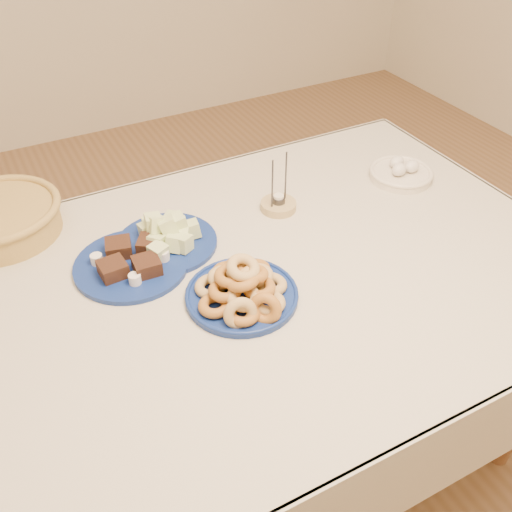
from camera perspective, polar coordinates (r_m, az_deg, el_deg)
name	(u,v)px	position (r m, az deg, el deg)	size (l,w,h in m)	color
ground	(249,450)	(1.97, -0.72, -18.82)	(5.00, 5.00, 0.00)	brown
dining_table	(247,308)	(1.47, -0.91, -5.20)	(1.71, 1.11, 0.75)	brown
donut_platter	(242,289)	(1.32, -1.38, -3.33)	(0.34, 0.34, 0.12)	navy
melon_plate	(167,237)	(1.50, -8.86, 1.87)	(0.32, 0.32, 0.09)	navy
brownie_plate	(132,262)	(1.45, -12.32, -0.59)	(0.33, 0.33, 0.05)	navy
candle_holder	(278,204)	(1.63, 2.26, 5.18)	(0.13, 0.13, 0.17)	tan
egg_bowl	(401,173)	(1.82, 14.30, 8.08)	(0.22, 0.22, 0.06)	beige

